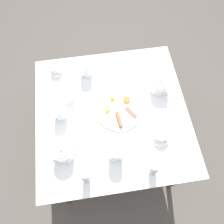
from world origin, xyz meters
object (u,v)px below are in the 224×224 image
Objects in this scene: salt_grinder at (154,170)px; breakfast_plate at (119,109)px; teapot_near at (160,85)px; wine_glass_spare at (60,112)px; pepper_grinder at (86,178)px; teacup_with_saucer_left at (161,136)px; fork_by_plate at (118,70)px; creamer_jug at (70,98)px; teapot_far at (64,152)px; knife_by_plate at (183,160)px; water_glass_short at (116,153)px; teacup_with_saucer_right at (57,68)px; water_glass_tall at (86,69)px.

breakfast_plate is at bearing 106.85° from salt_grinder.
wine_glass_spare is (-0.68, -0.11, 0.00)m from teapot_near.
breakfast_plate is 0.50m from pepper_grinder.
teacup_with_saucer_left is 0.53m from pepper_grinder.
teacup_with_saucer_left is at bearing -70.88° from fork_by_plate.
teacup_with_saucer_left is 0.65m from creamer_jug.
knife_by_plate is at bearing 131.33° from teapot_far.
fork_by_plate is (0.30, 0.74, -0.06)m from pepper_grinder.
water_glass_short is 1.64× the size of creamer_jug.
breakfast_plate is 0.39m from wine_glass_spare.
knife_by_plate is at bearing -67.50° from fork_by_plate.
water_glass_short reaches higher than breakfast_plate.
teacup_with_saucer_right is 1.24× the size of water_glass_tall.
water_glass_tall is (-0.49, 0.20, 0.01)m from teapot_near.
fork_by_plate is at bearing 82.59° from breakfast_plate.
water_glass_tall is 0.99× the size of pepper_grinder.
knife_by_plate is at bearing 2.31° from pepper_grinder.
water_glass_short reaches higher than water_glass_tall.
breakfast_plate is 1.59× the size of teapot_near.
fork_by_plate is at bearing -163.63° from teapot_far.
breakfast_plate is 0.52m from knife_by_plate.
teacup_with_saucer_left is 1.34× the size of wine_glass_spare.
water_glass_short is 1.04× the size of salt_grinder.
creamer_jug is at bearing 68.12° from teapot_near.
teacup_with_saucer_left is 0.31m from water_glass_short.
teapot_near is at bearing 48.99° from water_glass_short.
teapot_far is 1.43× the size of water_glass_short.
water_glass_short is 1.04× the size of pepper_grinder.
breakfast_plate is 2.18× the size of teacup_with_saucer_left.
wine_glass_spare is (-0.01, 0.26, 0.00)m from teapot_far.
teacup_with_saucer_right is 1.07m from knife_by_plate.
water_glass_short reaches higher than teacup_with_saucer_right.
teapot_far is 0.26m from wine_glass_spare.
water_glass_tall is (-0.42, 0.55, 0.03)m from teacup_with_saucer_left.
teapot_near is 0.58m from salt_grinder.
teapot_far and water_glass_short have the same top height.
teacup_with_saucer_left is 1.18× the size of water_glass_short.
teapot_far is 0.38m from creamer_jug.
teacup_with_saucer_left and teacup_with_saucer_right have the same top height.
creamer_jug is (-0.55, 0.35, 0.00)m from teacup_with_saucer_left.
teapot_near is 2.67× the size of creamer_jug.
teapot_near is 0.75m from teacup_with_saucer_right.
breakfast_plate is at bearing 135.41° from teacup_with_saucer_left.
teapot_far is 0.21m from pepper_grinder.
teacup_with_saucer_right is 0.77m from water_glass_short.
fork_by_plate is at bearing 109.12° from teacup_with_saucer_left.
teacup_with_saucer_right is (-0.63, 0.61, -0.00)m from teacup_with_saucer_left.
teapot_near is 1.37× the size of teacup_with_saucer_right.
water_glass_short is 0.24m from salt_grinder.
wine_glass_spare reaches higher than creamer_jug.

